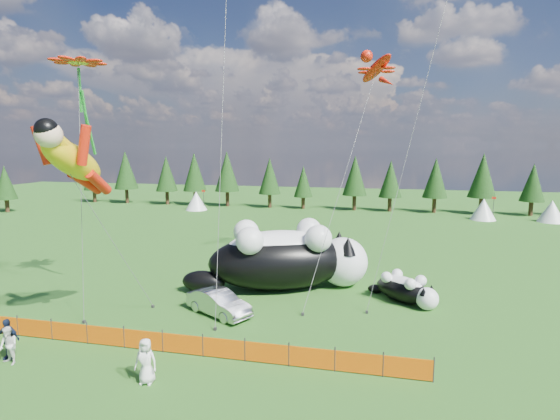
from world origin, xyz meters
TOP-DOWN VIEW (x-y plane):
  - ground at (0.00, 0.00)m, footprint 160.00×160.00m
  - safety_fence at (0.00, -3.00)m, footprint 22.06×0.06m
  - tree_line at (0.00, 45.00)m, footprint 90.00×4.00m
  - festival_tents at (11.00, 40.00)m, footprint 50.00×3.20m
  - cat_large at (2.79, 7.33)m, footprint 12.08×7.60m
  - cat_small at (10.40, 6.29)m, footprint 4.19×3.70m
  - car at (-0.09, 1.91)m, footprint 4.44×3.37m
  - spectator_b at (-7.06, -5.54)m, footprint 0.93×0.70m
  - spectator_c at (-7.50, -5.10)m, footprint 1.15×0.67m
  - spectator_e at (-0.36, -5.60)m, footprint 0.97×0.68m
  - superhero_kite at (-5.60, -2.42)m, footprint 4.33×6.91m
  - gecko_kite at (8.14, 14.39)m, footprint 6.30×14.90m
  - flower_kite at (-8.05, 1.70)m, footprint 3.28×4.29m
  - diamond_kite_a at (-0.81, 6.03)m, footprint 1.71×7.27m

SIDE VIEW (x-z plane):
  - ground at x=0.00m, z-range 0.00..0.00m
  - safety_fence at x=0.00m, z-range -0.05..1.05m
  - car at x=-0.09m, z-range 0.00..1.40m
  - cat_small at x=10.40m, z-range -0.04..1.75m
  - spectator_b at x=-7.06m, z-range 0.00..1.71m
  - spectator_c at x=-7.50m, z-range 0.00..1.88m
  - spectator_e at x=-0.36m, z-range 0.00..1.88m
  - festival_tents at x=11.00m, z-range 0.00..2.80m
  - cat_large at x=2.79m, z-range -0.11..4.44m
  - tree_line at x=0.00m, z-range 0.00..8.00m
  - superhero_kite at x=-5.60m, z-range 3.10..14.61m
  - flower_kite at x=-8.05m, z-range 6.81..21.24m
  - gecko_kite at x=8.14m, z-range 5.61..25.01m
  - diamond_kite_a at x=-0.81m, z-range 7.50..27.79m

